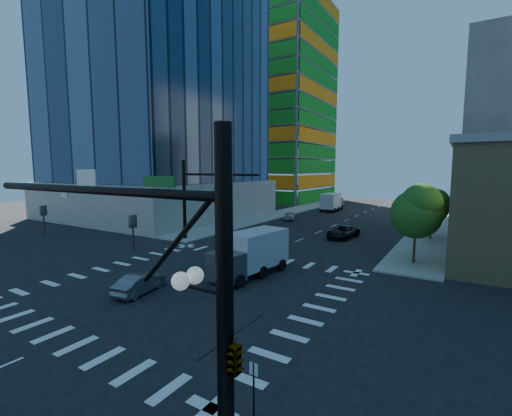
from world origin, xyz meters
The scene contains 17 objects.
ground centered at (0.00, 0.00, 0.00)m, with size 160.00×160.00×0.00m, color black.
road_markings centered at (0.00, 0.00, 0.01)m, with size 20.00×20.00×0.01m, color silver.
sidewalk_ne centered at (12.50, 40.00, 0.07)m, with size 5.00×60.00×0.15m, color gray.
sidewalk_nw centered at (-12.50, 40.00, 0.07)m, with size 5.00×60.00×0.15m, color gray.
office_tower centered at (-30.00, 25.00, 35.13)m, with size 30.00×30.00×71.00m.
construction_building centered at (-27.41, 61.93, 24.61)m, with size 25.16×34.50×70.60m.
signal_mast_se centered at (10.60, -11.50, 5.01)m, with size 10.51×2.48×9.00m.
signal_mast_nw centered at (-10.00, 11.50, 5.49)m, with size 10.20×0.40×9.00m.
tree_south centered at (12.63, 13.90, 4.69)m, with size 4.16×4.16×6.82m.
tree_north centered at (12.93, 25.90, 3.99)m, with size 3.54×3.52×5.78m.
no_parking_sign centered at (10.70, -9.00, 1.38)m, with size 0.30×0.06×2.20m.
car_nb_far centered at (3.84, 21.91, 0.73)m, with size 2.43×5.27×1.46m, color black.
car_sb_near centered at (-4.83, 13.24, 0.73)m, with size 2.04×5.02×1.46m, color silver.
car_sb_mid centered at (-7.80, 31.54, 0.66)m, with size 1.56×3.88×1.32m, color #AEB0B6.
car_sb_cross centered at (-1.98, -2.85, 0.65)m, with size 1.38×3.96×1.31m, color #57575C.
box_truck_near centered at (2.17, 3.88, 1.48)m, with size 3.46×6.66×3.35m.
box_truck_far centered at (-6.04, 46.62, 1.53)m, with size 3.12×6.71×3.45m.
Camera 1 is at (15.97, -17.43, 8.17)m, focal length 24.00 mm.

